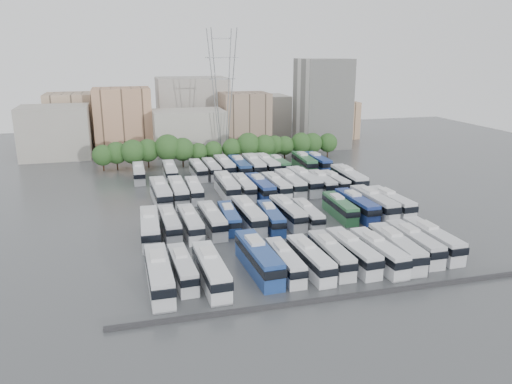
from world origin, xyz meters
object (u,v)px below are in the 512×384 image
object	(u,v)px
bus_r1_s1	(170,223)
bus_r3_s5	(211,168)
bus_r0_s0	(159,274)
bus_r2_s2	(178,191)
bus_r1_s13	(390,202)
bus_r1_s3	(212,219)
bus_r1_s10	(340,207)
bus_r0_s7	(331,254)
bus_r0_s12	(433,239)
bus_r2_s12	(334,182)
bus_r1_s2	(190,223)
bus_r2_s9	(290,183)
bus_r3_s9	(266,165)
bus_r3_s8	(254,165)
electricity_pylon	(222,88)
bus_r1_s0	(150,227)
bus_r1_s11	(356,205)
bus_r0_s11	(414,243)
bus_r2_s7	(260,187)
bus_r3_s10	(278,164)
bus_r2_s6	(244,187)
bus_r0_s6	(310,259)
bus_r0_s4	(258,258)
bus_r3_s7	(239,167)
bus_r1_s6	(271,217)
apartment_tower	(323,103)
bus_r3_s12	(304,162)
bus_r1_s12	(374,203)
bus_r2_s1	(161,193)
bus_r1_s5	(249,215)
bus_r0_s2	(211,270)
bus_r3_s6	(224,166)
bus_r2_s10	(304,181)
bus_r3_s4	(198,170)
bus_r0_s8	(352,251)
bus_r0_s10	(396,247)
bus_r2_s3	(194,190)
bus_r0_s1	(182,268)
bus_r0_s5	(285,261)
bus_r3_s2	(170,171)
bus_r1_s4	(229,217)
bus_r3_s13	(317,162)
bus_r1_s7	(288,212)

from	to	relation	value
bus_r1_s1	bus_r3_s5	distance (m)	38.20
bus_r0_s0	bus_r2_s2	distance (m)	37.41
bus_r1_s13	bus_r1_s3	bearing A→B (deg)	178.01
bus_r1_s10	bus_r0_s7	bearing A→B (deg)	-115.91
bus_r0_s12	bus_r2_s12	world-z (taller)	bus_r0_s12
bus_r1_s2	bus_r2_s9	size ratio (longest dim) A/B	0.91
bus_r3_s9	bus_r0_s7	bearing A→B (deg)	-98.82
bus_r1_s1	bus_r3_s8	xyz separation A→B (m)	(23.34, 35.05, 0.31)
electricity_pylon	bus_r2_s9	xyz separation A→B (m)	(6.25, -37.82, -16.65)
bus_r1_s0	bus_r1_s1	bearing A→B (deg)	29.22
bus_r1_s11	bus_r0_s11	bearing A→B (deg)	-91.61
bus_r2_s7	bus_r3_s10	world-z (taller)	bus_r2_s7
bus_r2_s6	bus_r0_s0	bearing A→B (deg)	-117.96
bus_r0_s6	bus_r1_s3	distance (m)	21.30
bus_r0_s4	bus_r3_s7	distance (m)	53.30
bus_r1_s6	bus_r3_s9	distance (m)	38.15
apartment_tower	bus_r1_s11	world-z (taller)	apartment_tower
apartment_tower	bus_r3_s12	distance (m)	33.95
bus_r1_s12	bus_r2_s1	world-z (taller)	bus_r2_s1
apartment_tower	bus_r1_s5	world-z (taller)	apartment_tower
bus_r0_s2	bus_r3_s8	xyz separation A→B (m)	(20.09, 54.39, 0.17)
bus_r3_s6	bus_r2_s10	bearing A→B (deg)	-54.33
bus_r1_s11	bus_r3_s4	world-z (taller)	bus_r1_s11
bus_r2_s12	bus_r0_s8	bearing A→B (deg)	-112.68
bus_r0_s10	bus_r3_s10	xyz separation A→B (m)	(0.09, 54.98, -0.16)
apartment_tower	bus_r2_s3	distance (m)	64.86
bus_r0_s1	bus_r2_s1	xyz separation A→B (m)	(0.14, 34.61, 0.40)
bus_r3_s6	bus_r3_s7	xyz separation A→B (m)	(3.21, -1.87, 0.06)
bus_r0_s5	bus_r1_s12	world-z (taller)	bus_r1_s12
bus_r0_s11	bus_r1_s10	distance (m)	18.68
bus_r1_s3	bus_r1_s5	distance (m)	6.33
bus_r2_s7	bus_r3_s8	bearing A→B (deg)	76.80
bus_r0_s6	bus_r3_s5	world-z (taller)	bus_r3_s5
bus_r1_s10	bus_r3_s12	world-z (taller)	bus_r3_s12
bus_r3_s9	bus_r3_s12	world-z (taller)	bus_r3_s9
bus_r2_s2	bus_r3_s2	world-z (taller)	bus_r2_s2
bus_r0_s5	bus_r3_s4	distance (m)	54.40
bus_r3_s10	bus_r3_s12	world-z (taller)	bus_r3_s12
electricity_pylon	bus_r2_s10	size ratio (longest dim) A/B	2.48
bus_r0_s2	bus_r1_s4	size ratio (longest dim) A/B	1.15
bus_r2_s3	bus_r2_s9	bearing A→B (deg)	-1.81
bus_r3_s9	bus_r1_s2	bearing A→B (deg)	-124.64
bus_r0_s7	bus_r1_s12	bearing A→B (deg)	49.06
bus_r1_s4	bus_r3_s5	size ratio (longest dim) A/B	0.93
bus_r0_s0	bus_r0_s12	xyz separation A→B (m)	(39.60, 1.53, -0.09)
bus_r1_s10	bus_r2_s9	xyz separation A→B (m)	(-3.41, 17.15, 0.25)
bus_r1_s2	bus_r3_s7	bearing A→B (deg)	62.94
bus_r3_s6	bus_r3_s9	bearing A→B (deg)	-7.42
bus_r0_s8	bus_r3_s13	size ratio (longest dim) A/B	0.98
bus_r0_s12	bus_r1_s7	bearing A→B (deg)	131.96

